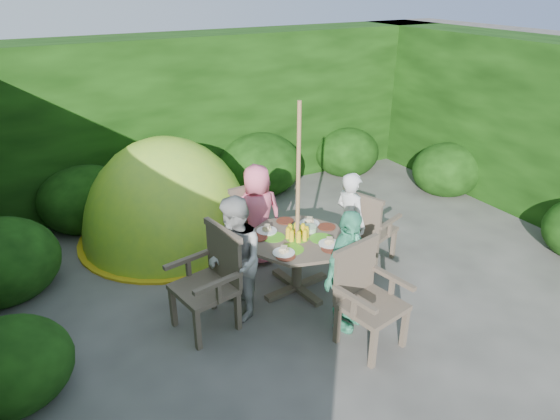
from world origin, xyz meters
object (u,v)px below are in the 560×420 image
patio_table (297,246)px  child_left (235,260)px  garden_chair_back (244,216)px  garden_chair_front (366,295)px  garden_chair_right (368,226)px  garden_chair_left (211,279)px  child_right (350,222)px  parasol_pole (298,203)px  dome_tent (171,236)px  child_back (257,215)px  child_front (347,271)px

patio_table → child_left: child_left is taller
garden_chair_back → garden_chair_front: size_ratio=0.97×
garden_chair_right → garden_chair_front: bearing=121.4°
patio_table → garden_chair_left: size_ratio=1.26×
child_right → parasol_pole: bearing=91.3°
garden_chair_left → garden_chair_back: garden_chair_left is taller
garden_chair_back → dome_tent: 1.25m
garden_chair_left → child_left: size_ratio=0.76×
child_right → child_back: 1.13m
garden_chair_back → child_front: 1.90m
dome_tent → garden_chair_right: bearing=-52.0°
patio_table → garden_chair_left: garden_chair_left is taller
child_right → child_back: (-0.90, 0.69, 0.01)m
garden_chair_front → child_back: size_ratio=0.77×
dome_tent → garden_chair_left: bearing=-104.5°
garden_chair_left → child_right: (1.87, 0.23, 0.08)m
garden_chair_back → child_right: (0.94, -0.98, 0.12)m
parasol_pole → child_front: bearing=-82.7°
child_back → garden_chair_back: bearing=-74.7°
garden_chair_right → child_left: 1.91m
patio_table → garden_chair_right: size_ratio=1.40×
child_left → patio_table: bearing=105.7°
garden_chair_left → child_left: bearing=84.8°
garden_chair_back → child_left: size_ratio=0.71×
garden_chair_back → dome_tent: dome_tent is taller
garden_chair_right → garden_chair_front: (-0.96, -1.21, 0.03)m
child_right → child_front: (-0.69, -0.90, 0.02)m
garden_chair_front → garden_chair_left: bearing=130.9°
patio_table → dome_tent: dome_tent is taller
garden_chair_left → garden_chair_front: bearing=40.6°
garden_chair_front → child_front: (-0.03, 0.29, 0.12)m
garden_chair_back → child_front: child_front is taller
garden_chair_left → child_front: (1.18, -0.66, 0.10)m
patio_table → garden_chair_right: bearing=6.3°
child_front → dome_tent: bearing=83.8°
garden_chair_front → patio_table: bearing=85.8°
child_front → garden_chair_left: bearing=124.8°
patio_table → child_left: (-0.80, -0.10, 0.11)m
garden_chair_right → child_front: bearing=112.6°
child_back → child_right: bearing=149.1°
garden_chair_right → garden_chair_left: bearing=76.6°
garden_chair_left → child_back: size_ratio=0.80×
garden_chair_right → garden_chair_left: (-2.17, -0.25, 0.05)m
garden_chair_right → child_left: (-1.89, -0.22, 0.18)m
child_back → parasol_pole: bearing=104.1°
garden_chair_back → child_left: bearing=58.1°
child_right → child_front: bearing=136.3°
dome_tent → garden_chair_front: bearing=-80.7°
parasol_pole → child_right: size_ratio=1.74×
parasol_pole → garden_chair_front: size_ratio=2.22×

